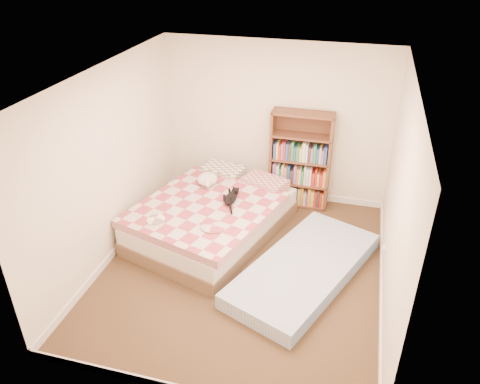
% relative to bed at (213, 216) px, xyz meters
% --- Properties ---
extents(room, '(3.51, 4.01, 2.51)m').
position_rel_bed_xyz_m(room, '(0.61, -0.67, 0.92)').
color(room, '#3F2A1B').
rests_on(room, ground).
extents(bed, '(2.17, 2.63, 0.61)m').
position_rel_bed_xyz_m(bed, '(0.00, 0.00, 0.00)').
color(bed, brown).
rests_on(bed, room).
extents(bookshelf, '(0.92, 0.31, 1.53)m').
position_rel_bed_xyz_m(bookshelf, '(1.05, 1.15, 0.28)').
color(bookshelf, '#522A1C').
rests_on(bookshelf, room).
extents(floor_mattress, '(1.81, 2.50, 0.21)m').
position_rel_bed_xyz_m(floor_mattress, '(1.41, -0.64, -0.17)').
color(floor_mattress, '#7293BE').
rests_on(floor_mattress, room).
extents(black_cat, '(0.20, 0.58, 0.13)m').
position_rel_bed_xyz_m(black_cat, '(0.26, 0.03, 0.33)').
color(black_cat, black).
rests_on(black_cat, bed).
extents(white_dog, '(0.41, 0.43, 0.16)m').
position_rel_bed_xyz_m(white_dog, '(-0.21, 0.41, 0.35)').
color(white_dog, silver).
rests_on(white_dog, bed).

